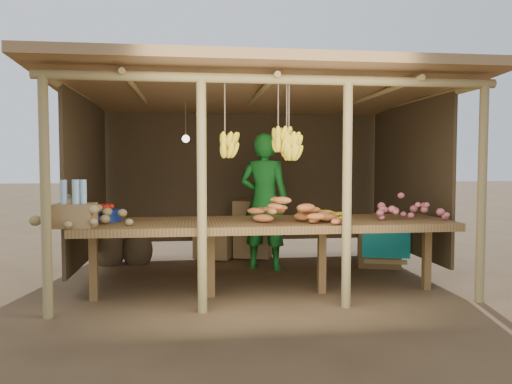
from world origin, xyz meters
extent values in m
plane|color=brown|center=(0.00, 0.00, 0.00)|extent=(60.00, 60.00, 0.00)
cylinder|color=#9D8751|center=(-2.10, -1.50, 1.10)|extent=(0.09, 0.09, 2.20)
cylinder|color=#9D8751|center=(2.10, -1.50, 1.10)|extent=(0.09, 0.09, 2.20)
cylinder|color=#9D8751|center=(-2.10, 1.50, 1.10)|extent=(0.09, 0.09, 2.20)
cylinder|color=#9D8751|center=(2.10, 1.50, 1.10)|extent=(0.09, 0.09, 2.20)
cylinder|color=#9D8751|center=(-0.70, -1.50, 1.10)|extent=(0.09, 0.09, 2.20)
cylinder|color=#9D8751|center=(0.70, -1.50, 1.10)|extent=(0.09, 0.09, 2.20)
cylinder|color=#9D8751|center=(0.00, -1.50, 2.20)|extent=(4.40, 0.09, 0.09)
cylinder|color=#9D8751|center=(0.00, 1.50, 2.20)|extent=(4.40, 0.09, 0.09)
cube|color=#A3794C|center=(0.00, 0.00, 2.29)|extent=(4.70, 3.50, 0.28)
cube|color=#463520|center=(0.00, 1.48, 1.21)|extent=(4.20, 0.04, 1.98)
cube|color=#463520|center=(-2.08, 0.20, 1.21)|extent=(0.04, 2.40, 1.98)
cube|color=#463520|center=(2.08, 0.20, 1.21)|extent=(0.04, 2.40, 1.98)
cube|color=brown|center=(0.00, -0.95, 0.76)|extent=(3.90, 1.05, 0.08)
cube|color=brown|center=(-1.80, -0.95, 0.36)|extent=(0.08, 0.08, 0.72)
cube|color=brown|center=(-0.60, -0.95, 0.36)|extent=(0.08, 0.08, 0.72)
cube|color=brown|center=(0.60, -0.95, 0.36)|extent=(0.08, 0.08, 0.72)
cube|color=brown|center=(1.80, -0.95, 0.36)|extent=(0.08, 0.08, 0.72)
cylinder|color=navy|center=(-1.71, -0.77, 0.86)|extent=(0.35, 0.35, 0.12)
cube|color=olive|center=(-1.90, -1.27, 0.91)|extent=(0.38, 0.31, 0.23)
imported|color=#197223|center=(0.16, 0.35, 0.90)|extent=(0.77, 0.65, 1.81)
cube|color=brown|center=(1.75, 0.36, 0.26)|extent=(0.67, 0.62, 0.52)
cube|color=#0D8F90|center=(1.75, 0.36, 0.54)|extent=(0.75, 0.69, 0.05)
cube|color=olive|center=(0.10, 1.13, 0.23)|extent=(0.63, 0.57, 0.42)
cube|color=olive|center=(0.10, 1.13, 0.65)|extent=(0.63, 0.57, 0.42)
cube|color=olive|center=(-0.47, 1.13, 0.23)|extent=(0.63, 0.57, 0.42)
ellipsoid|color=#463520|center=(-1.94, 0.90, 0.25)|extent=(0.42, 0.42, 0.57)
ellipsoid|color=#463520|center=(-1.56, 0.90, 0.25)|extent=(0.42, 0.42, 0.57)
camera|label=1|loc=(-0.78, -6.17, 1.41)|focal=35.00mm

